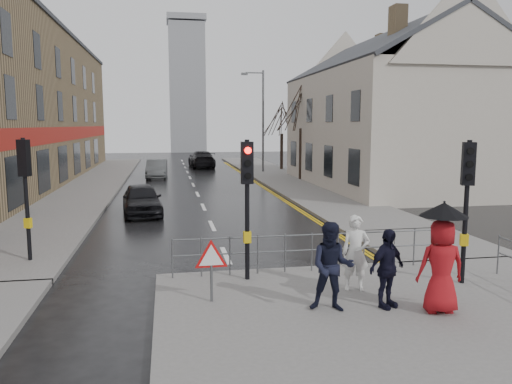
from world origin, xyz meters
name	(u,v)px	position (x,y,z in m)	size (l,w,h in m)	color
ground	(240,287)	(0.00, 0.00, 0.00)	(120.00, 120.00, 0.00)	black
near_pavement	(431,335)	(3.00, -3.50, 0.07)	(10.00, 9.00, 0.14)	#605E5B
left_pavement	(94,182)	(-6.50, 23.00, 0.07)	(4.00, 44.00, 0.14)	#605E5B
right_pavement	(277,176)	(6.50, 25.00, 0.07)	(4.00, 40.00, 0.14)	#605E5B
pavement_bridge_right	(426,244)	(6.50, 3.00, 0.07)	(4.00, 4.20, 0.14)	#605E5B
building_right_cream	(388,110)	(12.00, 18.00, 4.78)	(9.00, 16.40, 10.10)	#BBB2A3
church_tower	(187,89)	(1.50, 62.00, 9.00)	(5.00, 5.00, 18.00)	gray
traffic_signal_near_left	(247,185)	(0.20, 0.20, 2.46)	(0.28, 0.27, 3.40)	black
traffic_signal_near_right	(467,187)	(5.20, -1.00, 2.46)	(0.34, 0.33, 3.40)	black
traffic_signal_far_left	(25,177)	(-5.50, 3.00, 2.46)	(0.34, 0.33, 3.40)	black
guard_railing_front	(312,243)	(1.95, 0.60, 0.86)	(7.14, 0.04, 1.00)	#595B5E
warning_sign	(211,260)	(-0.80, -1.21, 1.04)	(0.80, 0.07, 1.35)	#595B5E
street_lamp	(261,114)	(5.82, 28.00, 4.71)	(1.83, 0.25, 8.00)	#595B5E
tree_near	(301,106)	(7.50, 22.00, 5.14)	(2.40, 2.40, 6.58)	#2F211A
tree_far	(282,118)	(8.00, 30.00, 4.42)	(2.40, 2.40, 5.64)	#2F211A
pedestrian_a	(356,253)	(2.50, -1.01, 1.00)	(0.63, 0.41, 1.72)	silver
pedestrian_b	(332,267)	(1.55, -2.15, 1.05)	(0.89, 0.69, 1.82)	black
pedestrian_with_umbrella	(442,255)	(3.66, -2.62, 1.31)	(1.00, 0.96, 2.24)	maroon
pedestrian_d	(387,268)	(2.72, -2.18, 0.96)	(0.97, 0.40, 1.65)	black
car_parked	(142,199)	(-2.78, 10.48, 0.68)	(1.59, 3.96, 1.35)	black
car_mid	(157,169)	(-2.39, 25.64, 0.68)	(1.43, 4.10, 1.35)	#45484A
car_far	(202,159)	(1.49, 34.17, 0.76)	(2.12, 5.23, 1.52)	black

